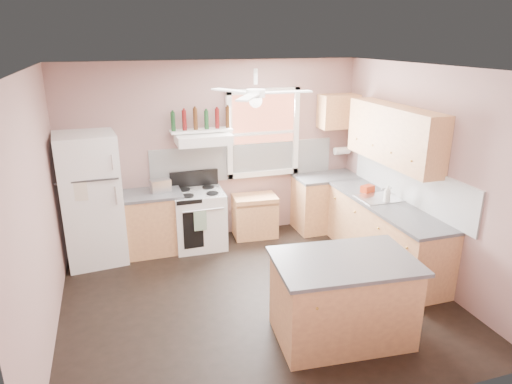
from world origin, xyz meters
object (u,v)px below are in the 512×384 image
object	(u,v)px
toaster	(160,186)
stove	(199,219)
cart	(255,216)
island	(342,300)
refrigerator	(91,199)

from	to	relation	value
toaster	stove	size ratio (longest dim) A/B	0.33
toaster	cart	bearing A→B (deg)	-8.19
cart	island	distance (m)	2.74
stove	cart	size ratio (longest dim) A/B	1.29
island	refrigerator	bearing A→B (deg)	138.23
refrigerator	island	distance (m)	3.64
refrigerator	island	world-z (taller)	refrigerator
stove	cart	distance (m)	0.91
refrigerator	toaster	xyz separation A→B (m)	(0.95, 0.05, 0.08)
refrigerator	island	xyz separation A→B (m)	(2.46, -2.64, -0.48)
toaster	island	world-z (taller)	toaster
cart	toaster	bearing A→B (deg)	-173.76
toaster	cart	size ratio (longest dim) A/B	0.42
stove	cart	xyz separation A→B (m)	(0.90, 0.10, -0.10)
toaster	island	bearing A→B (deg)	-70.62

